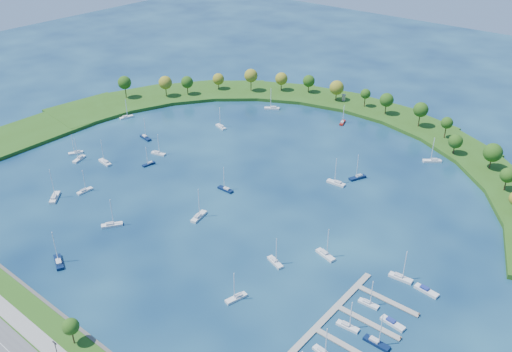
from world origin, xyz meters
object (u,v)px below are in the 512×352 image
Objects in this scene: moored_boat_10 at (149,163)px; moored_boat_19 at (236,297)px; moored_boat_1 at (79,158)px; moored_boat_4 at (76,152)px; moored_boat_21 at (221,126)px; docked_boat_7 at (376,342)px; moored_boat_7 at (336,182)px; docked_boat_8 at (368,303)px; moored_boat_12 at (112,224)px; moored_boat_20 at (358,177)px; moored_boat_17 at (432,160)px; moored_boat_18 at (275,261)px; moored_boat_2 at (59,261)px; docked_boat_10 at (401,277)px; moored_boat_6 at (55,197)px; moored_boat_11 at (105,162)px; moored_boat_13 at (199,216)px; moored_boat_3 at (126,117)px; harbor_tower at (344,98)px; moored_boat_15 at (272,108)px; docked_boat_11 at (426,290)px; docked_boat_9 at (392,323)px; docked_boat_6 at (348,326)px; moored_boat_5 at (325,254)px; moored_boat_8 at (343,122)px; moored_boat_0 at (85,190)px; moored_boat_16 at (145,137)px; moored_boat_14 at (225,189)px; moored_boat_9 at (158,153)px.

moored_boat_10 is 0.85× the size of moored_boat_19.
moored_boat_1 is 7.83m from moored_boat_4.
docked_boat_7 is (146.25, -88.45, 0.02)m from moored_boat_21.
moored_boat_7 is 1.25× the size of docked_boat_8.
moored_boat_12 is 0.99× the size of moored_boat_20.
moored_boat_18 is (-12.05, -113.62, -0.05)m from moored_boat_17.
moored_boat_2 is 1.38× the size of moored_boat_10.
moored_boat_2 is 125.32m from docked_boat_10.
moored_boat_6 is 1.11× the size of moored_boat_11.
docked_boat_7 is at bearing 179.99° from moored_boat_11.
moored_boat_13 is (52.31, -17.84, 0.10)m from moored_boat_10.
moored_boat_2 is at bearing -122.63° from moored_boat_3.
moored_boat_15 is (-28.92, -35.52, -3.11)m from harbor_tower.
moored_boat_7 is at bearing 111.41° from moored_boat_15.
moored_boat_2 is at bearing 1.24° from moored_boat_20.
docked_boat_9 is at bearing -88.19° from docked_boat_11.
moored_boat_18 reaches higher than docked_boat_6.
moored_boat_7 is 1.18× the size of docked_boat_6.
moored_boat_5 reaches higher than moored_boat_21.
moored_boat_5 reaches higher than moored_boat_8.
moored_boat_8 reaches higher than moored_boat_0.
docked_boat_10 is (40.13, 21.32, 0.03)m from moored_boat_18.
moored_boat_6 reaches higher than moored_boat_11.
moored_boat_2 is 1.59× the size of docked_boat_9.
moored_boat_13 is at bearing 24.02° from moored_boat_17.
moored_boat_13 is 81.03m from docked_boat_8.
moored_boat_20 is (-8.38, 75.09, 0.03)m from moored_boat_18.
moored_boat_16 is at bearing 163.79° from docked_boat_7.
moored_boat_4 reaches higher than harbor_tower.
moored_boat_0 reaches higher than docked_boat_11.
moored_boat_4 is 0.81× the size of moored_boat_17.
docked_boat_11 is (38.04, -92.88, -0.30)m from moored_boat_17.
moored_boat_12 is at bearing -55.80° from moored_boat_2.
moored_boat_1 is 0.94× the size of moored_boat_5.
moored_boat_2 is 125.16m from moored_boat_7.
moored_boat_3 is at bearing 53.23° from moored_boat_13.
moored_boat_1 reaches higher than moored_boat_21.
docked_boat_10 is at bearing 125.49° from moored_boat_4.
docked_boat_11 is at bearing 176.55° from moored_boat_14.
moored_boat_8 is 61.01m from moored_boat_17.
moored_boat_8 is at bearing -90.76° from moored_boat_14.
docked_boat_10 is at bearing -168.21° from moored_boat_11.
moored_boat_10 is at bearing 178.25° from docked_boat_9.
moored_boat_21 is at bearing 142.36° from docked_boat_6.
moored_boat_18 is at bearing -173.85° from docked_boat_9.
moored_boat_19 is at bearing -131.64° from moored_boat_2.
moored_boat_9 is at bearing -145.14° from moored_boat_10.
moored_boat_11 is (36.94, -43.13, 0.03)m from moored_boat_3.
moored_boat_13 reaches higher than moored_boat_1.
moored_boat_16 is (-58.00, 91.40, -0.04)m from moored_boat_2.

